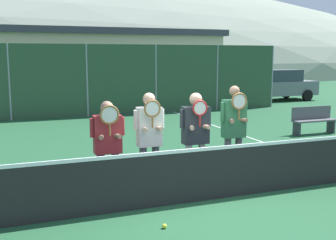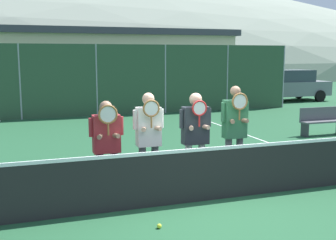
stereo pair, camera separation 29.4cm
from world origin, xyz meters
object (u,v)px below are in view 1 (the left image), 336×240
Objects in this scene: bench_courtside at (313,119)px; tennis_ball_on_court at (164,226)px; player_center_left at (149,135)px; player_rightmost at (234,127)px; car_center at (194,86)px; car_right_of_center at (275,85)px; player_center_right at (196,132)px; player_leftmost at (108,141)px; car_left_of_center at (100,89)px.

bench_courtside reaches higher than tennis_ball_on_court.
player_rightmost is (1.68, -0.01, 0.04)m from player_center_left.
car_center is 0.96× the size of car_right_of_center.
player_rightmost is 0.44× the size of car_center.
bench_courtside is (6.58, 3.59, -0.61)m from player_center_left.
player_rightmost is at bearing -0.26° from player_center_left.
car_center is at bearing 68.71° from player_rightmost.
player_center_right is 26.10× the size of tennis_ball_on_court.
car_right_of_center is at bearing 45.72° from player_leftmost.
player_center_left is 0.86m from player_center_right.
car_right_of_center is 9.84m from bench_courtside.
car_left_of_center is 9.51m from car_right_of_center.
player_center_left reaches higher than car_left_of_center.
player_leftmost is 0.38× the size of car_right_of_center.
car_left_of_center is at bearing 118.83° from bench_courtside.
car_left_of_center is at bearing 178.15° from car_center.
player_center_left is 1.01× the size of player_center_right.
car_right_of_center is at bearing 49.85° from player_center_right.
player_rightmost is 15.55m from car_right_of_center.
player_center_left is 0.42× the size of car_center.
tennis_ball_on_court is at bearing -129.94° from car_right_of_center.
car_center is 62.19× the size of tennis_ball_on_court.
player_leftmost is 1.83m from tennis_ball_on_court.
car_center is (7.20, 12.29, -0.11)m from player_leftmost.
player_center_right is 12.49m from car_left_of_center.
player_rightmost is 13.14m from car_center.
player_center_left reaches higher than car_center.
player_leftmost is 1.15× the size of bench_courtside.
bench_courtside is (4.90, 3.60, -0.64)m from player_rightmost.
player_center_right is 0.40× the size of car_right_of_center.
player_center_right is (1.61, -0.02, 0.06)m from player_leftmost.
player_center_right is 0.95× the size of player_rightmost.
player_rightmost reaches higher than tennis_ball_on_court.
tennis_ball_on_court is at bearing -100.94° from player_center_left.
player_center_left is at bearing -151.34° from bench_courtside.
player_center_left is 0.96× the size of player_rightmost.
car_right_of_center is 64.72× the size of tennis_ball_on_court.
player_center_left is 1.68m from player_rightmost.
player_leftmost is 12.69m from car_left_of_center.
player_leftmost is at bearing 179.41° from player_center_right.
player_center_right is 13.52m from car_center.
car_left_of_center reaches higher than car_right_of_center.
tennis_ball_on_court is at bearing -142.26° from player_rightmost.
player_rightmost is at bearing -90.28° from car_left_of_center.
car_center is at bearing 65.56° from player_center_right.
car_right_of_center is at bearing 47.45° from player_center_left.
bench_courtside is at bearing 36.74° from tennis_ball_on_court.
player_leftmost is at bearing 107.02° from tennis_ball_on_court.
player_center_right is 2.13m from tennis_ball_on_court.
player_center_right is 1.21× the size of bench_courtside.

